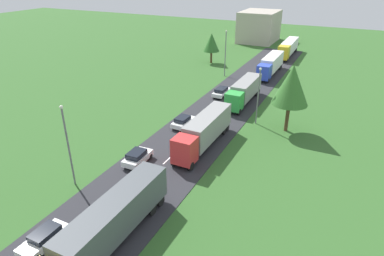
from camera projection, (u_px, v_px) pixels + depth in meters
name	position (u px, v px, depth m)	size (l,w,h in m)	color
road	(136.00, 190.00, 33.84)	(10.00, 140.00, 0.06)	#2B2B30
lane_marking_centre	(116.00, 209.00, 31.12)	(0.16, 121.99, 0.01)	white
truck_lead	(106.00, 225.00, 26.10)	(2.60, 14.86, 3.72)	yellow
truck_second	(204.00, 130.00, 41.20)	(2.61, 12.36, 3.76)	red
truck_third	(244.00, 91.00, 54.73)	(2.54, 11.68, 3.50)	green
truck_fourth	(271.00, 64.00, 69.14)	(2.54, 13.10, 3.69)	blue
truck_fifth	(288.00, 47.00, 83.63)	(2.70, 14.60, 3.58)	yellow
car_second	(44.00, 238.00, 26.76)	(1.79, 4.12, 1.42)	white
car_third	(137.00, 157.00, 38.03)	(2.01, 3.96, 1.57)	white
car_fourth	(183.00, 121.00, 46.80)	(1.99, 4.02, 1.51)	white
car_fifth	(222.00, 92.00, 57.94)	(1.96, 4.62, 1.49)	white
lamppost_second	(68.00, 143.00, 32.68)	(0.36, 0.36, 8.80)	slate
lamppost_third	(258.00, 93.00, 46.23)	(0.36, 0.36, 8.20)	slate
lamppost_fourth	(225.00, 51.00, 66.92)	(0.36, 0.36, 9.15)	slate
tree_oak	(292.00, 85.00, 43.27)	(4.77, 4.77, 9.20)	#513823
tree_birch	(212.00, 43.00, 76.32)	(3.67, 3.67, 6.77)	#513823
distant_building	(259.00, 26.00, 99.01)	(10.07, 13.34, 8.68)	#B2A899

